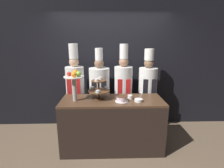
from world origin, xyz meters
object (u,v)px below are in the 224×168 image
object	(u,v)px
fruit_pedestal	(75,80)
chef_center_left	(100,89)
serving_bowl_near	(139,100)
cup_white	(130,97)
chef_center_right	(123,87)
tiered_stand	(99,88)
cake_round	(122,99)
chef_left	(75,87)
chef_right	(148,88)

from	to	relation	value
fruit_pedestal	chef_center_left	distance (m)	0.83
serving_bowl_near	chef_center_left	distance (m)	1.00
cup_white	chef_center_right	xyz separation A→B (m)	(-0.06, 0.61, 0.02)
tiered_stand	fruit_pedestal	world-z (taller)	fruit_pedestal
fruit_pedestal	tiered_stand	bearing A→B (deg)	12.32
cake_round	chef_center_right	world-z (taller)	chef_center_right
fruit_pedestal	chef_center_right	world-z (taller)	chef_center_right
fruit_pedestal	serving_bowl_near	xyz separation A→B (m)	(1.05, -0.08, -0.34)
cake_round	chef_center_left	world-z (taller)	chef_center_left
chef_left	fruit_pedestal	bearing A→B (deg)	-79.96
cake_round	chef_center_left	distance (m)	0.83
chef_left	chef_center_left	distance (m)	0.50
serving_bowl_near	chef_right	xyz separation A→B (m)	(0.32, 0.74, 0.02)
tiered_stand	chef_center_left	distance (m)	0.60
tiered_stand	chef_left	bearing A→B (deg)	131.42
chef_right	chef_left	bearing A→B (deg)	-180.00
fruit_pedestal	chef_right	xyz separation A→B (m)	(1.37, 0.66, -0.32)
fruit_pedestal	serving_bowl_near	world-z (taller)	fruit_pedestal
tiered_stand	cup_white	distance (m)	0.56
cake_round	chef_left	xyz separation A→B (m)	(-0.89, 0.73, 0.02)
fruit_pedestal	chef_center_right	xyz separation A→B (m)	(0.87, 0.66, -0.30)
chef_left	chef_center_right	distance (m)	0.98
chef_right	serving_bowl_near	bearing A→B (deg)	-113.39
chef_center_left	chef_right	xyz separation A→B (m)	(0.99, 0.00, 0.03)
cup_white	fruit_pedestal	bearing A→B (deg)	-177.04
fruit_pedestal	chef_center_left	xyz separation A→B (m)	(0.38, 0.66, -0.35)
fruit_pedestal	cake_round	bearing A→B (deg)	-5.07
chef_left	tiered_stand	bearing A→B (deg)	-48.58
chef_left	chef_center_left	size ratio (longest dim) A/B	1.05
tiered_stand	serving_bowl_near	xyz separation A→B (m)	(0.66, -0.16, -0.16)
cake_round	chef_left	distance (m)	1.15
cake_round	chef_center_right	xyz separation A→B (m)	(0.09, 0.73, 0.01)
fruit_pedestal	chef_left	bearing A→B (deg)	100.04
tiered_stand	chef_center_right	xyz separation A→B (m)	(0.48, 0.57, -0.13)
cake_round	cup_white	distance (m)	0.19
fruit_pedestal	cup_white	size ratio (longest dim) A/B	6.13
serving_bowl_near	fruit_pedestal	bearing A→B (deg)	175.75
cup_white	cake_round	bearing A→B (deg)	-143.17
cup_white	chef_center_right	distance (m)	0.61
cup_white	chef_center_right	size ratio (longest dim) A/B	0.05
fruit_pedestal	chef_center_left	bearing A→B (deg)	60.12
cake_round	chef_center_right	bearing A→B (deg)	82.65
serving_bowl_near	cup_white	bearing A→B (deg)	134.52
chef_center_left	serving_bowl_near	bearing A→B (deg)	-47.40
chef_center_left	cake_round	bearing A→B (deg)	-61.37
chef_center_right	cake_round	bearing A→B (deg)	-97.35
chef_center_left	cup_white	bearing A→B (deg)	-47.82
fruit_pedestal	chef_center_left	size ratio (longest dim) A/B	0.29
chef_left	chef_right	distance (m)	1.49
serving_bowl_near	chef_center_right	world-z (taller)	chef_center_right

